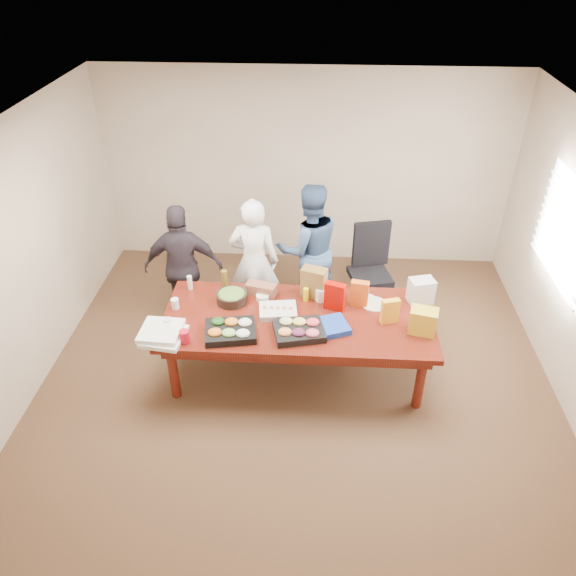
# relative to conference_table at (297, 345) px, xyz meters

# --- Properties ---
(floor) EXTENTS (5.50, 5.00, 0.02)m
(floor) POSITION_rel_conference_table_xyz_m (0.00, 0.00, -0.39)
(floor) COLOR #47301E
(floor) RESTS_ON ground
(ceiling) EXTENTS (5.50, 5.00, 0.02)m
(ceiling) POSITION_rel_conference_table_xyz_m (0.00, 0.00, 2.33)
(ceiling) COLOR white
(ceiling) RESTS_ON wall_back
(wall_back) EXTENTS (5.50, 0.04, 2.70)m
(wall_back) POSITION_rel_conference_table_xyz_m (0.00, 2.50, 0.98)
(wall_back) COLOR beige
(wall_back) RESTS_ON floor
(wall_front) EXTENTS (5.50, 0.04, 2.70)m
(wall_front) POSITION_rel_conference_table_xyz_m (0.00, -2.50, 0.98)
(wall_front) COLOR beige
(wall_front) RESTS_ON floor
(wall_left) EXTENTS (0.04, 5.00, 2.70)m
(wall_left) POSITION_rel_conference_table_xyz_m (-2.75, 0.00, 0.98)
(wall_left) COLOR beige
(wall_left) RESTS_ON floor
(window_panel) EXTENTS (0.03, 1.40, 1.10)m
(window_panel) POSITION_rel_conference_table_xyz_m (2.72, 0.60, 1.12)
(window_panel) COLOR white
(window_panel) RESTS_ON wall_right
(window_blinds) EXTENTS (0.04, 1.36, 1.00)m
(window_blinds) POSITION_rel_conference_table_xyz_m (2.68, 0.60, 1.12)
(window_blinds) COLOR beige
(window_blinds) RESTS_ON wall_right
(conference_table) EXTENTS (2.80, 1.20, 0.75)m
(conference_table) POSITION_rel_conference_table_xyz_m (0.00, 0.00, 0.00)
(conference_table) COLOR #4C1C0F
(conference_table) RESTS_ON floor
(office_chair) EXTENTS (0.67, 0.67, 1.09)m
(office_chair) POSITION_rel_conference_table_xyz_m (0.84, 1.22, 0.17)
(office_chair) COLOR black
(office_chair) RESTS_ON floor
(person_center) EXTENTS (0.59, 0.40, 1.61)m
(person_center) POSITION_rel_conference_table_xyz_m (-0.56, 0.98, 0.43)
(person_center) COLOR white
(person_center) RESTS_ON floor
(person_right) EXTENTS (0.96, 0.84, 1.67)m
(person_right) POSITION_rel_conference_table_xyz_m (0.08, 1.26, 0.46)
(person_right) COLOR #3A5886
(person_right) RESTS_ON floor
(person_left) EXTENTS (0.94, 0.46, 1.56)m
(person_left) POSITION_rel_conference_table_xyz_m (-1.38, 0.85, 0.41)
(person_left) COLOR #2B242B
(person_left) RESTS_ON floor
(veggie_tray) EXTENTS (0.56, 0.47, 0.08)m
(veggie_tray) POSITION_rel_conference_table_xyz_m (-0.65, -0.32, 0.41)
(veggie_tray) COLOR black
(veggie_tray) RESTS_ON conference_table
(fruit_tray) EXTENTS (0.56, 0.48, 0.07)m
(fruit_tray) POSITION_rel_conference_table_xyz_m (0.02, -0.27, 0.41)
(fruit_tray) COLOR black
(fruit_tray) RESTS_ON conference_table
(sheet_cake) EXTENTS (0.42, 0.34, 0.07)m
(sheet_cake) POSITION_rel_conference_table_xyz_m (-0.21, 0.05, 0.41)
(sheet_cake) COLOR silver
(sheet_cake) RESTS_ON conference_table
(salad_bowl) EXTENTS (0.42, 0.42, 0.11)m
(salad_bowl) POSITION_rel_conference_table_xyz_m (-0.72, 0.24, 0.43)
(salad_bowl) COLOR black
(salad_bowl) RESTS_ON conference_table
(chip_bag_blue) EXTENTS (0.50, 0.44, 0.06)m
(chip_bag_blue) POSITION_rel_conference_table_xyz_m (0.30, -0.19, 0.41)
(chip_bag_blue) COLOR #193EB0
(chip_bag_blue) RESTS_ON conference_table
(chip_bag_red) EXTENTS (0.23, 0.16, 0.31)m
(chip_bag_red) POSITION_rel_conference_table_xyz_m (0.38, 0.17, 0.53)
(chip_bag_red) COLOR #AB0800
(chip_bag_red) RESTS_ON conference_table
(chip_bag_yellow) EXTENTS (0.19, 0.12, 0.27)m
(chip_bag_yellow) POSITION_rel_conference_table_xyz_m (0.93, -0.02, 0.51)
(chip_bag_yellow) COLOR gold
(chip_bag_yellow) RESTS_ON conference_table
(chip_bag_orange) EXTENTS (0.20, 0.12, 0.30)m
(chip_bag_orange) POSITION_rel_conference_table_xyz_m (0.64, 0.25, 0.52)
(chip_bag_orange) COLOR #D95A18
(chip_bag_orange) RESTS_ON conference_table
(mayo_jar) EXTENTS (0.11, 0.11, 0.15)m
(mayo_jar) POSITION_rel_conference_table_xyz_m (0.23, 0.31, 0.45)
(mayo_jar) COLOR white
(mayo_jar) RESTS_ON conference_table
(mustard_bottle) EXTENTS (0.07, 0.07, 0.15)m
(mustard_bottle) POSITION_rel_conference_table_xyz_m (0.07, 0.31, 0.45)
(mustard_bottle) COLOR #FFF70A
(mustard_bottle) RESTS_ON conference_table
(dressing_bottle) EXTENTS (0.08, 0.08, 0.21)m
(dressing_bottle) POSITION_rel_conference_table_xyz_m (-0.84, 0.51, 0.48)
(dressing_bottle) COLOR brown
(dressing_bottle) RESTS_ON conference_table
(ranch_bottle) EXTENTS (0.07, 0.07, 0.17)m
(ranch_bottle) POSITION_rel_conference_table_xyz_m (-1.22, 0.45, 0.46)
(ranch_bottle) COLOR white
(ranch_bottle) RESTS_ON conference_table
(banana_bunch) EXTENTS (0.29, 0.20, 0.09)m
(banana_bunch) POSITION_rel_conference_table_xyz_m (0.35, 0.40, 0.42)
(banana_bunch) COLOR #DFBA00
(banana_bunch) RESTS_ON conference_table
(bread_loaf) EXTENTS (0.35, 0.22, 0.13)m
(bread_loaf) POSITION_rel_conference_table_xyz_m (-0.42, 0.39, 0.44)
(bread_loaf) COLOR brown
(bread_loaf) RESTS_ON conference_table
(kraft_bag) EXTENTS (0.30, 0.23, 0.35)m
(kraft_bag) POSITION_rel_conference_table_xyz_m (0.15, 0.40, 0.55)
(kraft_bag) COLOR brown
(kraft_bag) RESTS_ON conference_table
(red_cup) EXTENTS (0.12, 0.12, 0.13)m
(red_cup) POSITION_rel_conference_table_xyz_m (-1.08, -0.46, 0.44)
(red_cup) COLOR red
(red_cup) RESTS_ON conference_table
(clear_cup_a) EXTENTS (0.08, 0.08, 0.11)m
(clear_cup_a) POSITION_rel_conference_table_xyz_m (-1.29, -0.26, 0.43)
(clear_cup_a) COLOR silver
(clear_cup_a) RESTS_ON conference_table
(clear_cup_b) EXTENTS (0.09, 0.09, 0.11)m
(clear_cup_b) POSITION_rel_conference_table_xyz_m (-1.30, 0.08, 0.43)
(clear_cup_b) COLOR white
(clear_cup_b) RESTS_ON conference_table
(pizza_box_lower) EXTENTS (0.44, 0.44, 0.05)m
(pizza_box_lower) POSITION_rel_conference_table_xyz_m (-1.30, -0.42, 0.40)
(pizza_box_lower) COLOR white
(pizza_box_lower) RESTS_ON conference_table
(pizza_box_upper) EXTENTS (0.41, 0.41, 0.05)m
(pizza_box_upper) POSITION_rel_conference_table_xyz_m (-1.33, -0.39, 0.44)
(pizza_box_upper) COLOR white
(pizza_box_upper) RESTS_ON pizza_box_lower
(plate_a) EXTENTS (0.29, 0.29, 0.02)m
(plate_a) POSITION_rel_conference_table_xyz_m (0.80, 0.27, 0.38)
(plate_a) COLOR silver
(plate_a) RESTS_ON conference_table
(plate_b) EXTENTS (0.29, 0.29, 0.01)m
(plate_b) POSITION_rel_conference_table_xyz_m (0.72, 0.34, 0.38)
(plate_b) COLOR silver
(plate_b) RESTS_ON conference_table
(dip_bowl_a) EXTENTS (0.17, 0.17, 0.06)m
(dip_bowl_a) POSITION_rel_conference_table_xyz_m (0.20, 0.46, 0.40)
(dip_bowl_a) COLOR beige
(dip_bowl_a) RESTS_ON conference_table
(dip_bowl_b) EXTENTS (0.14, 0.14, 0.06)m
(dip_bowl_b) POSITION_rel_conference_table_xyz_m (-0.40, 0.29, 0.40)
(dip_bowl_b) COLOR silver
(dip_bowl_b) RESTS_ON conference_table
(grocery_bag_white) EXTENTS (0.29, 0.24, 0.27)m
(grocery_bag_white) POSITION_rel_conference_table_xyz_m (1.30, 0.36, 0.51)
(grocery_bag_white) COLOR silver
(grocery_bag_white) RESTS_ON conference_table
(grocery_bag_yellow) EXTENTS (0.30, 0.24, 0.27)m
(grocery_bag_yellow) POSITION_rel_conference_table_xyz_m (1.25, -0.17, 0.51)
(grocery_bag_yellow) COLOR gold
(grocery_bag_yellow) RESTS_ON conference_table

